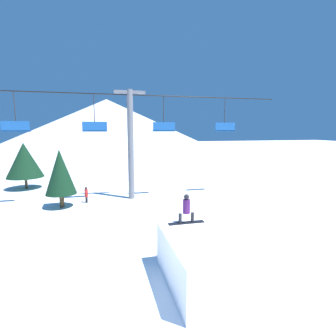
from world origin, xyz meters
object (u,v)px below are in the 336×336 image
(snowboarder, at_px, (186,209))
(pine_tree_near, at_px, (60,172))
(distant_skier, at_px, (86,194))
(snow_ramp, at_px, (202,261))

(snowboarder, xyz_separation_m, pine_tree_near, (-6.10, 9.77, 0.25))
(snowboarder, relative_size, pine_tree_near, 0.36)
(pine_tree_near, xyz_separation_m, distant_skier, (1.64, 0.78, -1.89))
(pine_tree_near, bearing_deg, snowboarder, -58.02)
(pine_tree_near, distance_m, distant_skier, 2.63)
(snow_ramp, xyz_separation_m, pine_tree_near, (-6.19, 11.34, 1.70))
(snowboarder, xyz_separation_m, distant_skier, (-4.46, 10.55, -1.64))
(snow_ramp, relative_size, snowboarder, 2.55)
(snow_ramp, xyz_separation_m, snowboarder, (-0.09, 1.57, 1.44))
(distant_skier, bearing_deg, snowboarder, -67.10)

